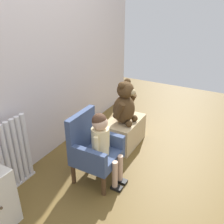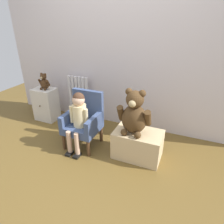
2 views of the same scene
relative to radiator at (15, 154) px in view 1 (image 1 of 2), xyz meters
name	(u,v)px [view 1 (image 1 of 2)]	position (x,y,z in m)	size (l,w,h in m)	color
ground_plane	(150,181)	(0.66, -1.15, -0.36)	(6.00, 6.00, 0.00)	brown
back_wall	(43,51)	(0.66, 0.12, 0.84)	(3.80, 0.05, 2.40)	silver
radiator	(15,154)	(0.00, 0.00, 0.00)	(0.37, 0.05, 0.72)	silver
child_armchair	(93,148)	(0.45, -0.60, 0.00)	(0.42, 0.42, 0.71)	#3B4C74
child_figure	(103,139)	(0.45, -0.72, 0.14)	(0.25, 0.35, 0.75)	beige
low_bench	(124,132)	(1.17, -0.60, -0.19)	(0.56, 0.36, 0.34)	#CFB383
large_teddy_bear	(125,105)	(1.12, -0.62, 0.22)	(0.38, 0.27, 0.53)	#4A321A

